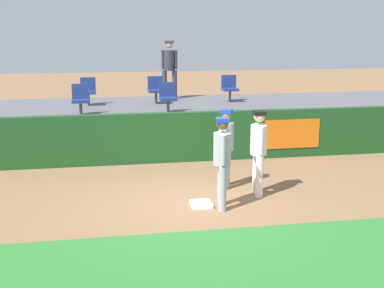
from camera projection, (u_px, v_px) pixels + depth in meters
ground_plane at (195, 204)px, 9.83m from camera, size 60.00×60.00×0.00m
grass_foreground_strip at (229, 267)px, 7.23m from camera, size 18.00×2.80×0.01m
first_base at (201, 204)px, 9.71m from camera, size 0.40×0.40×0.08m
player_fielder_home at (259, 147)px, 10.17m from camera, size 0.36×0.54×1.74m
player_runner_visitor at (226, 143)px, 10.65m from camera, size 0.42×0.44×1.69m
player_coach_visitor at (222, 157)px, 9.40m from camera, size 0.37×0.48×1.74m
field_wall at (172, 137)px, 12.80m from camera, size 18.00×0.26×1.27m
bleacher_platform at (160, 123)px, 15.29m from camera, size 18.00×4.80×1.03m
seat_back_center at (156, 88)px, 15.70m from camera, size 0.47×0.44×0.84m
seat_back_left at (88, 90)px, 15.35m from camera, size 0.46×0.44×0.84m
seat_front_center at (168, 96)px, 14.00m from camera, size 0.45×0.44×0.84m
seat_back_right at (230, 87)px, 16.10m from camera, size 0.48×0.44×0.84m
seat_front_left at (80, 98)px, 13.60m from camera, size 0.45×0.44×0.84m
spectator_hooded at (169, 65)px, 16.64m from camera, size 0.51×0.45×1.90m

